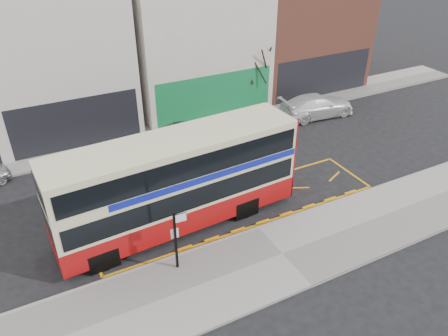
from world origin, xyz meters
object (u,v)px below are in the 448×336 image
car_white (317,106)px  street_tree_right (257,54)px  double_decker_bus (178,181)px  car_grey (187,136)px  bus_stop_post (177,235)px

car_white → street_tree_right: (-3.01, 3.16, 3.13)m
car_white → street_tree_right: street_tree_right is taller
car_white → double_decker_bus: bearing=121.8°
double_decker_bus → car_grey: 7.56m
bus_stop_post → car_grey: size_ratio=0.62×
bus_stop_post → street_tree_right: size_ratio=0.47×
bus_stop_post → car_white: bearing=36.8°
double_decker_bus → car_white: double_decker_bus is taller
double_decker_bus → bus_stop_post: 3.02m
street_tree_right → car_grey: bearing=-154.4°
bus_stop_post → street_tree_right: street_tree_right is taller
car_grey → street_tree_right: 8.02m
car_grey → car_white: 9.64m
double_decker_bus → car_white: size_ratio=2.10×
street_tree_right → bus_stop_post: bearing=-131.4°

